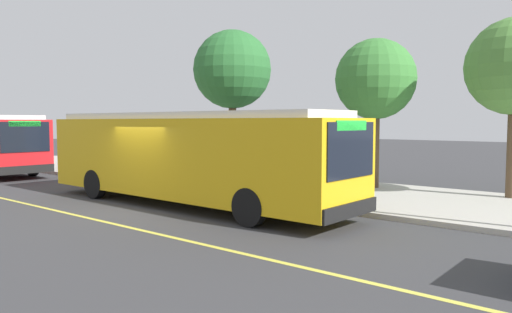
{
  "coord_description": "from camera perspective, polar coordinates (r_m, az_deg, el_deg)",
  "views": [
    {
      "loc": [
        12.36,
        -9.48,
        2.66
      ],
      "look_at": [
        3.39,
        1.28,
        1.66
      ],
      "focal_mm": 34.31,
      "sensor_mm": 36.0,
      "label": 1
    }
  ],
  "objects": [
    {
      "name": "transit_bus_main",
      "position": [
        15.63,
        -7.93,
        0.22
      ],
      "size": [
        11.75,
        2.69,
        2.95
      ],
      "color": "gold",
      "rests_on": "ground_plane"
    },
    {
      "name": "lane_stripe_center",
      "position": [
        14.59,
        -19.5,
        -6.65
      ],
      "size": [
        36.0,
        0.14,
        0.01
      ],
      "primitive_type": "cube",
      "color": "#E0D64C",
      "rests_on": "ground_plane"
    },
    {
      "name": "street_tree_downstreet",
      "position": [
        19.18,
        13.77,
        8.66
      ],
      "size": [
        3.03,
        3.03,
        5.63
      ],
      "color": "brown",
      "rests_on": "sidewalk_curb"
    },
    {
      "name": "route_sign_post",
      "position": [
        16.34,
        4.25,
        1.6
      ],
      "size": [
        0.44,
        0.08,
        2.8
      ],
      "color": "#333338",
      "rests_on": "sidewalk_curb"
    },
    {
      "name": "waiting_bench",
      "position": [
        19.33,
        0.98,
        -1.94
      ],
      "size": [
        1.6,
        0.48,
        0.95
      ],
      "color": "brown",
      "rests_on": "sidewalk_curb"
    },
    {
      "name": "sidewalk_curb",
      "position": [
        19.98,
        1.18,
        -3.35
      ],
      "size": [
        44.0,
        6.4,
        0.15
      ],
      "primitive_type": "cube",
      "color": "#B7B2A8",
      "rests_on": "ground_plane"
    },
    {
      "name": "bus_shelter",
      "position": [
        19.41,
        0.87,
        1.89
      ],
      "size": [
        2.9,
        1.6,
        2.48
      ],
      "color": "#333338",
      "rests_on": "sidewalk_curb"
    },
    {
      "name": "pedestrian_commuter",
      "position": [
        16.89,
        7.83,
        -1.2
      ],
      "size": [
        0.24,
        0.4,
        1.69
      ],
      "color": "#282D47",
      "rests_on": "sidewalk_curb"
    },
    {
      "name": "street_tree_near_shelter",
      "position": [
        23.15,
        -2.78,
        10.03
      ],
      "size": [
        3.64,
        3.64,
        6.76
      ],
      "color": "brown",
      "rests_on": "sidewalk_curb"
    },
    {
      "name": "ground_plane",
      "position": [
        15.8,
        -12.6,
        -5.71
      ],
      "size": [
        120.0,
        120.0,
        0.0
      ],
      "primitive_type": "plane",
      "color": "#38383A"
    }
  ]
}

